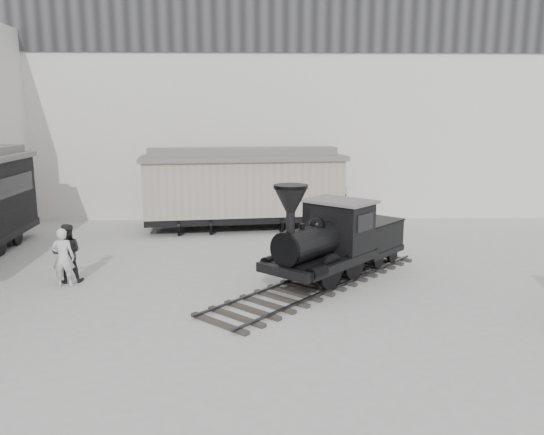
{
  "coord_description": "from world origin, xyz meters",
  "views": [
    {
      "loc": [
        -0.11,
        -12.13,
        5.13
      ],
      "look_at": [
        0.39,
        3.94,
        2.0
      ],
      "focal_mm": 35.0,
      "sensor_mm": 36.0,
      "label": 1
    }
  ],
  "objects_px": {
    "boxcar": "(244,187)",
    "visitor_b": "(67,253)",
    "locomotive": "(333,244)",
    "visitor_a": "(63,257)"
  },
  "relations": [
    {
      "from": "boxcar",
      "to": "visitor_b",
      "type": "xyz_separation_m",
      "value": [
        -5.3,
        -7.65,
        -1.02
      ]
    },
    {
      "from": "locomotive",
      "to": "boxcar",
      "type": "relative_size",
      "value": 0.85
    },
    {
      "from": "visitor_b",
      "to": "visitor_a",
      "type": "bearing_deg",
      "value": 81.16
    },
    {
      "from": "boxcar",
      "to": "visitor_b",
      "type": "height_order",
      "value": "boxcar"
    },
    {
      "from": "locomotive",
      "to": "visitor_b",
      "type": "distance_m",
      "value": 8.24
    },
    {
      "from": "visitor_a",
      "to": "visitor_b",
      "type": "xyz_separation_m",
      "value": [
        -0.02,
        0.4,
        0.02
      ]
    },
    {
      "from": "locomotive",
      "to": "visitor_a",
      "type": "bearing_deg",
      "value": -134.73
    },
    {
      "from": "boxcar",
      "to": "visitor_b",
      "type": "relative_size",
      "value": 5.04
    },
    {
      "from": "boxcar",
      "to": "visitor_a",
      "type": "xyz_separation_m",
      "value": [
        -5.28,
        -8.06,
        -1.04
      ]
    },
    {
      "from": "locomotive",
      "to": "visitor_a",
      "type": "distance_m",
      "value": 8.23
    }
  ]
}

